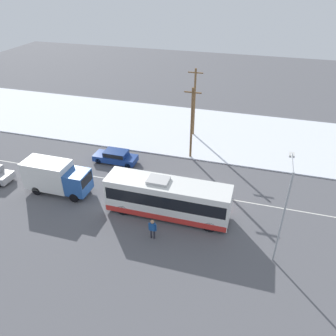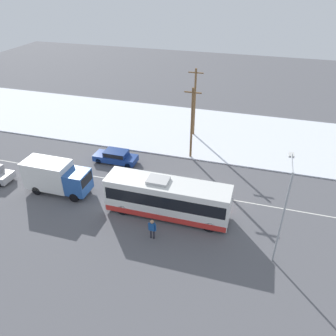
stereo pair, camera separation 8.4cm
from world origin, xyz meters
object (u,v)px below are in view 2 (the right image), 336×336
object	(u,v)px
streetlamp	(285,203)
utility_pole_roadside	(192,123)
city_bus	(167,198)
utility_pole_snowlot	(195,102)
sedan_car	(116,156)
pedestrian_at_stop	(152,227)
box_truck	(56,176)

from	to	relation	value
streetlamp	utility_pole_roadside	distance (m)	15.76
city_bus	utility_pole_snowlot	bearing A→B (deg)	94.68
city_bus	streetlamp	world-z (taller)	streetlamp
sedan_car	pedestrian_at_stop	bearing A→B (deg)	127.18
sedan_car	streetlamp	xyz separation A→B (m)	(16.98, -9.23, 4.13)
city_bus	utility_pole_snowlot	world-z (taller)	utility_pole_snowlot
box_truck	utility_pole_snowlot	size ratio (longest dim) A/B	0.74
utility_pole_roadside	utility_pole_snowlot	bearing A→B (deg)	99.55
box_truck	utility_pole_roadside	size ratio (longest dim) A/B	0.77
city_bus	utility_pole_roadside	bearing A→B (deg)	91.92
pedestrian_at_stop	streetlamp	bearing A→B (deg)	5.61
utility_pole_snowlot	sedan_car	bearing A→B (deg)	-125.78
sedan_car	utility_pole_roadside	bearing A→B (deg)	-155.72
streetlamp	utility_pole_snowlot	world-z (taller)	utility_pole_snowlot
city_bus	pedestrian_at_stop	world-z (taller)	city_bus
box_truck	streetlamp	distance (m)	20.49
sedan_car	box_truck	bearing A→B (deg)	65.01
city_bus	pedestrian_at_stop	size ratio (longest dim) A/B	5.78
city_bus	utility_pole_roadside	size ratio (longest dim) A/B	1.32
city_bus	utility_pole_roadside	distance (m)	10.68
city_bus	streetlamp	bearing A→B (deg)	-14.35
box_truck	utility_pole_snowlot	xyz separation A→B (m)	(9.76, 15.88, 2.71)
box_truck	streetlamp	xyz separation A→B (m)	(20.07, -2.60, 3.18)
box_truck	utility_pole_snowlot	bearing A→B (deg)	58.44
box_truck	utility_pole_snowlot	world-z (taller)	utility_pole_snowlot
streetlamp	utility_pole_roadside	bearing A→B (deg)	126.38
city_bus	sedan_car	distance (m)	10.62
box_truck	utility_pole_roadside	distance (m)	14.94
utility_pole_roadside	city_bus	bearing A→B (deg)	-88.08
box_truck	utility_pole_roadside	world-z (taller)	utility_pole_roadside
city_bus	box_truck	distance (m)	11.08
city_bus	utility_pole_roadside	world-z (taller)	utility_pole_roadside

